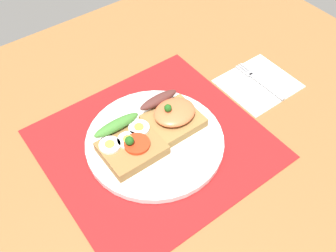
{
  "coord_description": "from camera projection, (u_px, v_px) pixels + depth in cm",
  "views": [
    {
      "loc": [
        -23.83,
        -35.97,
        55.47
      ],
      "look_at": [
        3.0,
        0.0,
        3.02
      ],
      "focal_mm": 40.85,
      "sensor_mm": 36.0,
      "label": 1
    }
  ],
  "objects": [
    {
      "name": "ground_plane",
      "position": [
        155.0,
        149.0,
        0.71
      ],
      "size": [
        120.0,
        90.0,
        3.2
      ],
      "primitive_type": "cube",
      "color": "#8F5E32"
    },
    {
      "name": "placemat",
      "position": [
        155.0,
        144.0,
        0.7
      ],
      "size": [
        38.0,
        35.91,
        0.3
      ],
      "primitive_type": "cube",
      "color": "maroon",
      "rests_on": "ground_plane"
    },
    {
      "name": "plate",
      "position": [
        155.0,
        141.0,
        0.69
      ],
      "size": [
        25.13,
        25.13,
        1.22
      ],
      "primitive_type": "cylinder",
      "color": "white",
      "rests_on": "placemat"
    },
    {
      "name": "sandwich_egg_tomato",
      "position": [
        129.0,
        144.0,
        0.66
      ],
      "size": [
        10.27,
        10.14,
        4.17
      ],
      "color": "olive",
      "rests_on": "plate"
    },
    {
      "name": "sandwich_salmon",
      "position": [
        172.0,
        115.0,
        0.7
      ],
      "size": [
        9.73,
        9.96,
        5.09
      ],
      "color": "olive",
      "rests_on": "plate"
    },
    {
      "name": "napkin",
      "position": [
        258.0,
        83.0,
        0.8
      ],
      "size": [
        14.62,
        13.13,
        0.6
      ],
      "primitive_type": "cube",
      "color": "white",
      "rests_on": "ground_plane"
    },
    {
      "name": "fork",
      "position": [
        258.0,
        80.0,
        0.8
      ],
      "size": [
        1.62,
        13.11,
        0.32
      ],
      "color": "#B7B7BC",
      "rests_on": "napkin"
    }
  ]
}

